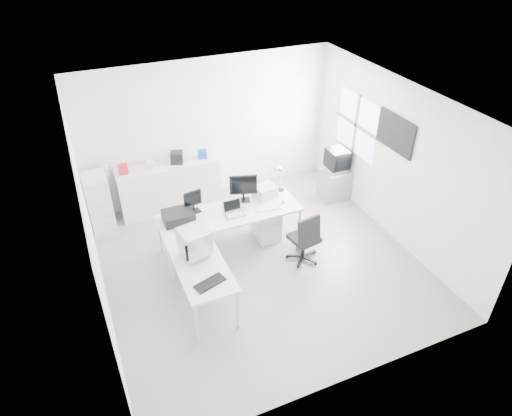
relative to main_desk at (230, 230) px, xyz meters
name	(u,v)px	position (x,y,z in m)	size (l,w,h in m)	color
floor	(261,263)	(0.31, -0.59, -0.38)	(5.00, 5.00, 0.01)	beige
ceiling	(262,105)	(0.31, -0.59, 2.42)	(5.00, 5.00, 0.01)	white
back_wall	(209,130)	(0.31, 1.91, 1.02)	(5.00, 0.02, 2.80)	white
left_wall	(91,232)	(-2.19, -0.59, 1.02)	(0.02, 5.00, 2.80)	white
right_wall	(396,162)	(2.81, -0.59, 1.02)	(0.02, 5.00, 2.80)	white
window	(356,125)	(2.79, 0.61, 1.23)	(0.02, 1.20, 1.10)	white
wall_picture	(396,133)	(2.78, -0.49, 1.52)	(0.04, 0.90, 0.60)	black
main_desk	(230,230)	(0.00, 0.00, 0.00)	(2.40, 0.80, 0.75)	white
side_desk	(203,285)	(-0.85, -1.10, 0.00)	(0.70, 1.40, 0.75)	white
drawer_pedestal	(266,223)	(0.70, 0.05, -0.08)	(0.40, 0.50, 0.60)	white
inkjet_printer	(178,217)	(-0.85, 0.10, 0.46)	(0.49, 0.38, 0.18)	black
lcd_monitor_small	(193,202)	(-0.55, 0.25, 0.57)	(0.31, 0.18, 0.39)	black
lcd_monitor_large	(243,188)	(0.35, 0.25, 0.62)	(0.47, 0.19, 0.49)	black
laptop	(235,209)	(0.05, -0.10, 0.49)	(0.35, 0.36, 0.24)	#B7B7BA
white_keyboard	(269,208)	(0.65, -0.15, 0.38)	(0.44, 0.14, 0.02)	white
white_mouse	(283,202)	(0.95, -0.10, 0.41)	(0.06, 0.06, 0.06)	white
laser_printer	(265,191)	(0.75, 0.22, 0.48)	(0.36, 0.31, 0.21)	silver
desk_lamp	(281,178)	(1.10, 0.30, 0.63)	(0.17, 0.17, 0.51)	silver
crt_monitor	(195,243)	(-0.85, -0.85, 0.60)	(0.39, 0.39, 0.45)	#B7B7BA
black_keyboard	(210,283)	(-0.85, -1.50, 0.39)	(0.44, 0.18, 0.03)	black
office_chair	(304,236)	(1.02, -0.77, 0.11)	(0.56, 0.56, 0.98)	#222427
tv_cabinet	(335,184)	(2.53, 0.72, -0.06)	(0.57, 0.47, 0.62)	gray
crt_tv	(337,160)	(2.53, 0.72, 0.47)	(0.50, 0.48, 0.45)	black
sideboard	(170,187)	(-0.64, 1.65, 0.11)	(1.94, 0.48, 0.97)	white
clutter_box_a	(123,169)	(-1.44, 1.65, 0.68)	(0.17, 0.15, 0.17)	#BA1A33
clutter_box_b	(151,165)	(-0.94, 1.65, 0.66)	(0.13, 0.12, 0.13)	white
clutter_box_c	(177,157)	(-0.44, 1.65, 0.70)	(0.22, 0.20, 0.22)	black
clutter_box_d	(202,154)	(0.06, 1.65, 0.67)	(0.16, 0.14, 0.16)	#173FA3
clutter_bottle	(106,170)	(-1.74, 1.69, 0.70)	(0.07, 0.07, 0.22)	white
filing_cabinet	(100,204)	(-1.97, 1.38, 0.21)	(0.41, 0.49, 1.17)	white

